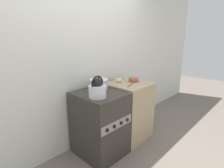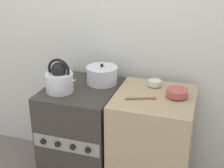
% 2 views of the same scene
% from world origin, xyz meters
% --- Properties ---
extents(wall_back, '(7.00, 0.06, 2.50)m').
position_xyz_m(wall_back, '(0.00, 0.71, 1.25)').
color(wall_back, silver).
rests_on(wall_back, ground_plane).
extents(stove, '(0.56, 0.66, 0.87)m').
position_xyz_m(stove, '(0.00, 0.32, 0.43)').
color(stove, '#332D28').
rests_on(stove, ground_plane).
extents(counter, '(0.58, 0.60, 0.89)m').
position_xyz_m(counter, '(0.59, 0.30, 0.45)').
color(counter, tan).
rests_on(counter, ground_plane).
extents(kettle, '(0.26, 0.21, 0.26)m').
position_xyz_m(kettle, '(-0.12, 0.20, 0.97)').
color(kettle, silver).
rests_on(kettle, stove).
extents(cooking_pot, '(0.26, 0.26, 0.17)m').
position_xyz_m(cooking_pot, '(0.13, 0.46, 0.94)').
color(cooking_pot, silver).
rests_on(cooking_pot, stove).
extents(enamel_bowl, '(0.16, 0.16, 0.06)m').
position_xyz_m(enamel_bowl, '(0.74, 0.32, 0.93)').
color(enamel_bowl, '#B75147').
rests_on(enamel_bowl, counter).
extents(small_ceramic_bowl, '(0.10, 0.10, 0.05)m').
position_xyz_m(small_ceramic_bowl, '(0.55, 0.47, 0.92)').
color(small_ceramic_bowl, beige).
rests_on(small_ceramic_bowl, counter).
extents(wooden_spoon, '(0.22, 0.10, 0.02)m').
position_xyz_m(wooden_spoon, '(0.52, 0.22, 0.90)').
color(wooden_spoon, olive).
rests_on(wooden_spoon, counter).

